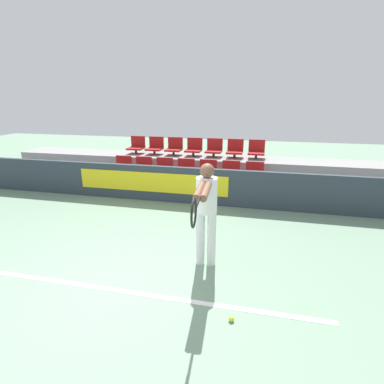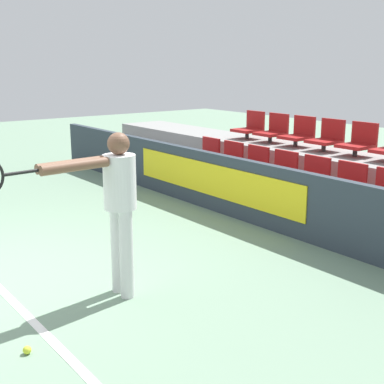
{
  "view_description": "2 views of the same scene",
  "coord_description": "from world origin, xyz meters",
  "px_view_note": "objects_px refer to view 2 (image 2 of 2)",
  "views": [
    {
      "loc": [
        1.89,
        -2.97,
        2.47
      ],
      "look_at": [
        0.67,
        2.33,
        0.73
      ],
      "focal_mm": 28.0,
      "sensor_mm": 36.0,
      "label": 1
    },
    {
      "loc": [
        5.44,
        -1.35,
        2.2
      ],
      "look_at": [
        0.55,
        2.36,
        0.71
      ],
      "focal_mm": 50.0,
      "sensor_mm": 36.0,
      "label": 2
    }
  ],
  "objects_px": {
    "stadium_chair_4": "(310,177)",
    "stadium_chair_8": "(273,130)",
    "stadium_chair_1": "(227,159)",
    "stadium_chair_0": "(205,154)",
    "stadium_chair_11": "(359,142)",
    "stadium_chair_2": "(252,165)",
    "stadium_chair_10": "(327,137)",
    "tennis_ball": "(27,350)",
    "tennis_player": "(113,198)",
    "stadium_chair_3": "(280,170)",
    "stadium_chair_5": "(345,185)",
    "stadium_chair_9": "(299,134)",
    "stadium_chair_7": "(250,127)"
  },
  "relations": [
    {
      "from": "stadium_chair_0",
      "to": "stadium_chair_2",
      "type": "relative_size",
      "value": 1.0
    },
    {
      "from": "stadium_chair_1",
      "to": "tennis_ball",
      "type": "distance_m",
      "value": 5.41
    },
    {
      "from": "stadium_chair_1",
      "to": "stadium_chair_5",
      "type": "relative_size",
      "value": 1.0
    },
    {
      "from": "stadium_chair_0",
      "to": "stadium_chair_10",
      "type": "xyz_separation_m",
      "value": [
        1.78,
        1.06,
        0.41
      ]
    },
    {
      "from": "stadium_chair_1",
      "to": "stadium_chair_11",
      "type": "height_order",
      "value": "stadium_chair_11"
    },
    {
      "from": "stadium_chair_5",
      "to": "tennis_player",
      "type": "distance_m",
      "value": 3.49
    },
    {
      "from": "stadium_chair_3",
      "to": "tennis_player",
      "type": "bearing_deg",
      "value": -71.06
    },
    {
      "from": "stadium_chair_3",
      "to": "stadium_chair_9",
      "type": "bearing_deg",
      "value": 119.26
    },
    {
      "from": "stadium_chair_8",
      "to": "tennis_player",
      "type": "bearing_deg",
      "value": -62.3
    },
    {
      "from": "stadium_chair_10",
      "to": "tennis_player",
      "type": "height_order",
      "value": "tennis_player"
    },
    {
      "from": "stadium_chair_1",
      "to": "stadium_chair_5",
      "type": "bearing_deg",
      "value": 0.0
    },
    {
      "from": "stadium_chair_9",
      "to": "tennis_ball",
      "type": "distance_m",
      "value": 6.13
    },
    {
      "from": "stadium_chair_7",
      "to": "stadium_chair_3",
      "type": "bearing_deg",
      "value": -30.75
    },
    {
      "from": "stadium_chair_0",
      "to": "stadium_chair_7",
      "type": "bearing_deg",
      "value": 90.0
    },
    {
      "from": "stadium_chair_5",
      "to": "stadium_chair_10",
      "type": "distance_m",
      "value": 1.64
    },
    {
      "from": "stadium_chair_4",
      "to": "stadium_chair_8",
      "type": "height_order",
      "value": "stadium_chair_8"
    },
    {
      "from": "stadium_chair_4",
      "to": "stadium_chair_11",
      "type": "xyz_separation_m",
      "value": [
        0.0,
        1.06,
        0.41
      ]
    },
    {
      "from": "stadium_chair_0",
      "to": "stadium_chair_4",
      "type": "distance_m",
      "value": 2.38
    },
    {
      "from": "stadium_chair_0",
      "to": "tennis_player",
      "type": "distance_m",
      "value": 4.58
    },
    {
      "from": "stadium_chair_2",
      "to": "stadium_chair_10",
      "type": "xyz_separation_m",
      "value": [
        0.59,
        1.06,
        0.41
      ]
    },
    {
      "from": "stadium_chair_8",
      "to": "stadium_chair_2",
      "type": "bearing_deg",
      "value": -60.74
    },
    {
      "from": "stadium_chair_11",
      "to": "tennis_player",
      "type": "bearing_deg",
      "value": -82.5
    },
    {
      "from": "stadium_chair_2",
      "to": "stadium_chair_10",
      "type": "bearing_deg",
      "value": 60.74
    },
    {
      "from": "tennis_player",
      "to": "stadium_chair_2",
      "type": "bearing_deg",
      "value": 113.17
    },
    {
      "from": "stadium_chair_11",
      "to": "tennis_player",
      "type": "xyz_separation_m",
      "value": [
        0.6,
        -4.53,
        -0.06
      ]
    },
    {
      "from": "stadium_chair_10",
      "to": "stadium_chair_8",
      "type": "bearing_deg",
      "value": 180.0
    },
    {
      "from": "stadium_chair_5",
      "to": "tennis_player",
      "type": "height_order",
      "value": "tennis_player"
    },
    {
      "from": "stadium_chair_1",
      "to": "stadium_chair_9",
      "type": "xyz_separation_m",
      "value": [
        0.59,
        1.06,
        0.41
      ]
    },
    {
      "from": "stadium_chair_1",
      "to": "stadium_chair_10",
      "type": "height_order",
      "value": "stadium_chair_10"
    },
    {
      "from": "stadium_chair_0",
      "to": "stadium_chair_2",
      "type": "bearing_deg",
      "value": 0.0
    },
    {
      "from": "stadium_chair_0",
      "to": "tennis_ball",
      "type": "height_order",
      "value": "stadium_chair_0"
    },
    {
      "from": "stadium_chair_3",
      "to": "stadium_chair_4",
      "type": "xyz_separation_m",
      "value": [
        0.59,
        0.0,
        0.0
      ]
    },
    {
      "from": "stadium_chair_3",
      "to": "stadium_chair_7",
      "type": "height_order",
      "value": "stadium_chair_7"
    },
    {
      "from": "stadium_chair_8",
      "to": "stadium_chair_10",
      "type": "xyz_separation_m",
      "value": [
        1.19,
        0.0,
        0.0
      ]
    },
    {
      "from": "stadium_chair_4",
      "to": "stadium_chair_11",
      "type": "bearing_deg",
      "value": 90.0
    },
    {
      "from": "stadium_chair_2",
      "to": "stadium_chair_11",
      "type": "xyz_separation_m",
      "value": [
        1.19,
        1.06,
        0.41
      ]
    },
    {
      "from": "stadium_chair_4",
      "to": "stadium_chair_5",
      "type": "height_order",
      "value": "same"
    },
    {
      "from": "stadium_chair_11",
      "to": "stadium_chair_8",
      "type": "bearing_deg",
      "value": 180.0
    },
    {
      "from": "stadium_chair_7",
      "to": "tennis_ball",
      "type": "xyz_separation_m",
      "value": [
        3.48,
        -5.6,
        -1.0
      ]
    },
    {
      "from": "stadium_chair_1",
      "to": "stadium_chair_0",
      "type": "bearing_deg",
      "value": 180.0
    },
    {
      "from": "stadium_chair_1",
      "to": "stadium_chair_2",
      "type": "relative_size",
      "value": 1.0
    },
    {
      "from": "stadium_chair_2",
      "to": "stadium_chair_1",
      "type": "bearing_deg",
      "value": 180.0
    },
    {
      "from": "stadium_chair_10",
      "to": "stadium_chair_0",
      "type": "bearing_deg",
      "value": -149.25
    },
    {
      "from": "stadium_chair_9",
      "to": "stadium_chair_10",
      "type": "xyz_separation_m",
      "value": [
        0.59,
        0.0,
        0.0
      ]
    },
    {
      "from": "stadium_chair_3",
      "to": "stadium_chair_11",
      "type": "xyz_separation_m",
      "value": [
        0.59,
        1.06,
        0.41
      ]
    },
    {
      "from": "stadium_chair_4",
      "to": "stadium_chair_5",
      "type": "xyz_separation_m",
      "value": [
        0.59,
        0.0,
        0.0
      ]
    },
    {
      "from": "stadium_chair_11",
      "to": "tennis_player",
      "type": "relative_size",
      "value": 0.32
    },
    {
      "from": "stadium_chair_10",
      "to": "stadium_chair_4",
      "type": "bearing_deg",
      "value": -60.74
    },
    {
      "from": "stadium_chair_9",
      "to": "stadium_chair_7",
      "type": "bearing_deg",
      "value": 180.0
    },
    {
      "from": "stadium_chair_0",
      "to": "stadium_chair_5",
      "type": "height_order",
      "value": "same"
    }
  ]
}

